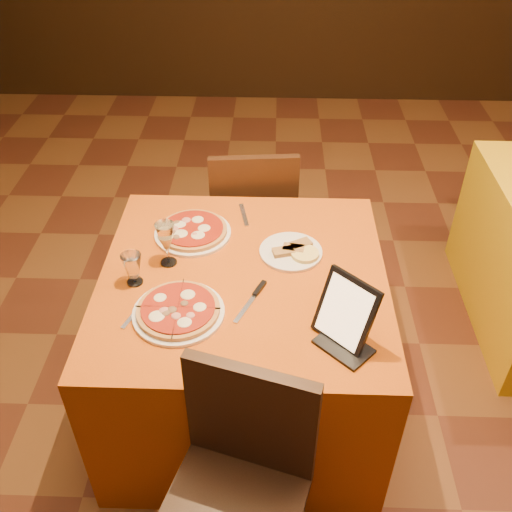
{
  "coord_description": "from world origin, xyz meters",
  "views": [
    {
      "loc": [
        -0.39,
        -1.58,
        2.17
      ],
      "look_at": [
        -0.45,
        0.05,
        0.86
      ],
      "focal_mm": 40.0,
      "sensor_mm": 36.0,
      "label": 1
    }
  ],
  "objects_px": {
    "main_table": "(244,342)",
    "chair_main_far": "(252,216)",
    "chair_main_near": "(231,512)",
    "wine_glass": "(167,244)",
    "tablet": "(346,311)",
    "water_glass": "(133,269)",
    "pizza_near": "(178,311)",
    "pizza_far": "(193,232)"
  },
  "relations": [
    {
      "from": "main_table",
      "to": "pizza_near",
      "type": "distance_m",
      "value": 0.5
    },
    {
      "from": "chair_main_near",
      "to": "pizza_near",
      "type": "xyz_separation_m",
      "value": [
        -0.22,
        0.56,
        0.31
      ]
    },
    {
      "from": "water_glass",
      "to": "tablet",
      "type": "xyz_separation_m",
      "value": [
        0.76,
        -0.25,
        0.06
      ]
    },
    {
      "from": "chair_main_far",
      "to": "pizza_near",
      "type": "relative_size",
      "value": 2.79
    },
    {
      "from": "pizza_far",
      "to": "wine_glass",
      "type": "height_order",
      "value": "wine_glass"
    },
    {
      "from": "main_table",
      "to": "pizza_far",
      "type": "xyz_separation_m",
      "value": [
        -0.22,
        0.25,
        0.39
      ]
    },
    {
      "from": "pizza_far",
      "to": "water_glass",
      "type": "xyz_separation_m",
      "value": [
        -0.18,
        -0.31,
        0.05
      ]
    },
    {
      "from": "tablet",
      "to": "main_table",
      "type": "bearing_deg",
      "value": -177.51
    },
    {
      "from": "tablet",
      "to": "wine_glass",
      "type": "bearing_deg",
      "value": -166.05
    },
    {
      "from": "pizza_near",
      "to": "wine_glass",
      "type": "relative_size",
      "value": 1.72
    },
    {
      "from": "main_table",
      "to": "pizza_near",
      "type": "bearing_deg",
      "value": -134.43
    },
    {
      "from": "main_table",
      "to": "chair_main_far",
      "type": "relative_size",
      "value": 1.21
    },
    {
      "from": "pizza_near",
      "to": "tablet",
      "type": "relative_size",
      "value": 1.34
    },
    {
      "from": "chair_main_near",
      "to": "pizza_far",
      "type": "xyz_separation_m",
      "value": [
        -0.22,
        1.03,
        0.31
      ]
    },
    {
      "from": "main_table",
      "to": "wine_glass",
      "type": "height_order",
      "value": "wine_glass"
    },
    {
      "from": "wine_glass",
      "to": "tablet",
      "type": "xyz_separation_m",
      "value": [
        0.65,
        -0.37,
        0.03
      ]
    },
    {
      "from": "wine_glass",
      "to": "tablet",
      "type": "relative_size",
      "value": 0.78
    },
    {
      "from": "chair_main_near",
      "to": "water_glass",
      "type": "height_order",
      "value": "chair_main_near"
    },
    {
      "from": "chair_main_near",
      "to": "water_glass",
      "type": "bearing_deg",
      "value": 135.8
    },
    {
      "from": "chair_main_near",
      "to": "pizza_near",
      "type": "relative_size",
      "value": 2.79
    },
    {
      "from": "chair_main_near",
      "to": "wine_glass",
      "type": "relative_size",
      "value": 4.79
    },
    {
      "from": "wine_glass",
      "to": "chair_main_far",
      "type": "bearing_deg",
      "value": 68.75
    },
    {
      "from": "pizza_far",
      "to": "water_glass",
      "type": "bearing_deg",
      "value": -120.33
    },
    {
      "from": "pizza_near",
      "to": "tablet",
      "type": "distance_m",
      "value": 0.59
    },
    {
      "from": "chair_main_far",
      "to": "tablet",
      "type": "xyz_separation_m",
      "value": [
        0.35,
        -1.13,
        0.41
      ]
    },
    {
      "from": "chair_main_near",
      "to": "wine_glass",
      "type": "distance_m",
      "value": 0.98
    },
    {
      "from": "chair_main_near",
      "to": "tablet",
      "type": "xyz_separation_m",
      "value": [
        0.35,
        0.47,
        0.41
      ]
    },
    {
      "from": "chair_main_near",
      "to": "chair_main_far",
      "type": "relative_size",
      "value": 1.0
    },
    {
      "from": "chair_main_far",
      "to": "pizza_far",
      "type": "bearing_deg",
      "value": 63.16
    },
    {
      "from": "water_glass",
      "to": "tablet",
      "type": "height_order",
      "value": "tablet"
    },
    {
      "from": "main_table",
      "to": "water_glass",
      "type": "relative_size",
      "value": 8.46
    },
    {
      "from": "main_table",
      "to": "chair_main_far",
      "type": "height_order",
      "value": "chair_main_far"
    },
    {
      "from": "water_glass",
      "to": "chair_main_far",
      "type": "bearing_deg",
      "value": 65.29
    },
    {
      "from": "wine_glass",
      "to": "tablet",
      "type": "distance_m",
      "value": 0.75
    },
    {
      "from": "chair_main_near",
      "to": "pizza_near",
      "type": "bearing_deg",
      "value": 127.71
    },
    {
      "from": "main_table",
      "to": "chair_main_far",
      "type": "xyz_separation_m",
      "value": [
        0.0,
        0.82,
        0.08
      ]
    },
    {
      "from": "pizza_far",
      "to": "wine_glass",
      "type": "relative_size",
      "value": 1.68
    },
    {
      "from": "main_table",
      "to": "chair_main_far",
      "type": "bearing_deg",
      "value": 90.0
    },
    {
      "from": "wine_glass",
      "to": "main_table",
      "type": "bearing_deg",
      "value": -11.89
    },
    {
      "from": "pizza_far",
      "to": "pizza_near",
      "type": "bearing_deg",
      "value": -89.16
    },
    {
      "from": "pizza_far",
      "to": "wine_glass",
      "type": "distance_m",
      "value": 0.22
    },
    {
      "from": "main_table",
      "to": "pizza_far",
      "type": "height_order",
      "value": "pizza_far"
    }
  ]
}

